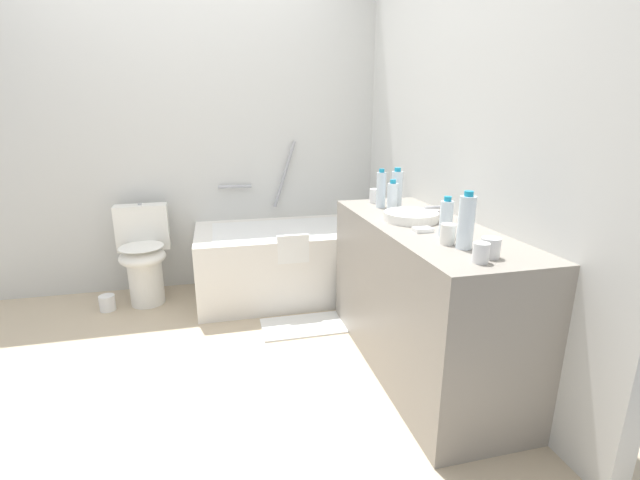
# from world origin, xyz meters

# --- Properties ---
(ground_plane) EXTENTS (4.06, 4.06, 0.00)m
(ground_plane) POSITION_xyz_m (0.00, 0.00, 0.00)
(ground_plane) COLOR #C1AD8E
(wall_back_tiled) EXTENTS (3.46, 0.10, 2.51)m
(wall_back_tiled) POSITION_xyz_m (0.00, 1.25, 1.25)
(wall_back_tiled) COLOR silver
(wall_back_tiled) RESTS_ON ground_plane
(wall_right_mirror) EXTENTS (0.10, 2.79, 2.51)m
(wall_right_mirror) POSITION_xyz_m (1.58, 0.00, 1.25)
(wall_right_mirror) COLOR silver
(wall_right_mirror) RESTS_ON ground_plane
(bathtub) EXTENTS (1.46, 0.78, 1.18)m
(bathtub) POSITION_xyz_m (0.76, 0.81, 0.29)
(bathtub) COLOR white
(bathtub) RESTS_ON ground_plane
(toilet) EXTENTS (0.39, 0.48, 0.74)m
(toilet) POSITION_xyz_m (-0.35, 0.92, 0.37)
(toilet) COLOR white
(toilet) RESTS_ON ground_plane
(vanity_counter) EXTENTS (0.54, 1.47, 0.83)m
(vanity_counter) POSITION_xyz_m (1.26, -0.37, 0.41)
(vanity_counter) COLOR gray
(vanity_counter) RESTS_ON ground_plane
(sink_basin) EXTENTS (0.29, 0.29, 0.05)m
(sink_basin) POSITION_xyz_m (1.22, -0.29, 0.85)
(sink_basin) COLOR white
(sink_basin) RESTS_ON vanity_counter
(sink_faucet) EXTENTS (0.12, 0.15, 0.08)m
(sink_faucet) POSITION_xyz_m (1.39, -0.29, 0.86)
(sink_faucet) COLOR #9F9FA4
(sink_faucet) RESTS_ON vanity_counter
(water_bottle_0) EXTENTS (0.06, 0.06, 0.24)m
(water_bottle_0) POSITION_xyz_m (1.19, 0.08, 0.94)
(water_bottle_0) COLOR silver
(water_bottle_0) RESTS_ON vanity_counter
(water_bottle_1) EXTENTS (0.07, 0.07, 0.25)m
(water_bottle_1) POSITION_xyz_m (1.22, -0.81, 0.94)
(water_bottle_1) COLOR silver
(water_bottle_1) RESTS_ON vanity_counter
(water_bottle_2) EXTENTS (0.07, 0.07, 0.25)m
(water_bottle_2) POSITION_xyz_m (1.26, -0.00, 0.95)
(water_bottle_2) COLOR silver
(water_bottle_2) RESTS_ON vanity_counter
(water_bottle_3) EXTENTS (0.06, 0.06, 0.19)m
(water_bottle_3) POSITION_xyz_m (1.24, -0.62, 0.92)
(water_bottle_3) COLOR silver
(water_bottle_3) RESTS_ON vanity_counter
(water_bottle_4) EXTENTS (0.06, 0.06, 0.19)m
(water_bottle_4) POSITION_xyz_m (1.20, -0.06, 0.92)
(water_bottle_4) COLOR silver
(water_bottle_4) RESTS_ON vanity_counter
(drinking_glass_0) EXTENTS (0.07, 0.07, 0.09)m
(drinking_glass_0) POSITION_xyz_m (1.21, 0.23, 0.87)
(drinking_glass_0) COLOR white
(drinking_glass_0) RESTS_ON vanity_counter
(drinking_glass_1) EXTENTS (0.08, 0.08, 0.08)m
(drinking_glass_1) POSITION_xyz_m (1.25, -0.94, 0.87)
(drinking_glass_1) COLOR white
(drinking_glass_1) RESTS_ON vanity_counter
(drinking_glass_2) EXTENTS (0.07, 0.07, 0.09)m
(drinking_glass_2) POSITION_xyz_m (1.19, -0.73, 0.87)
(drinking_glass_2) COLOR white
(drinking_glass_2) RESTS_ON vanity_counter
(drinking_glass_3) EXTENTS (0.06, 0.06, 0.08)m
(drinking_glass_3) POSITION_xyz_m (1.18, -0.99, 0.87)
(drinking_glass_3) COLOR white
(drinking_glass_3) RESTS_ON vanity_counter
(soap_dish) EXTENTS (0.09, 0.06, 0.02)m
(soap_dish) POSITION_xyz_m (1.18, -0.51, 0.84)
(soap_dish) COLOR white
(soap_dish) RESTS_ON vanity_counter
(bath_mat) EXTENTS (0.62, 0.32, 0.01)m
(bath_mat) POSITION_xyz_m (0.76, 0.22, 0.01)
(bath_mat) COLOR white
(bath_mat) RESTS_ON ground_plane
(toilet_paper_roll) EXTENTS (0.11, 0.11, 0.11)m
(toilet_paper_roll) POSITION_xyz_m (-0.62, 0.81, 0.06)
(toilet_paper_roll) COLOR white
(toilet_paper_roll) RESTS_ON ground_plane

